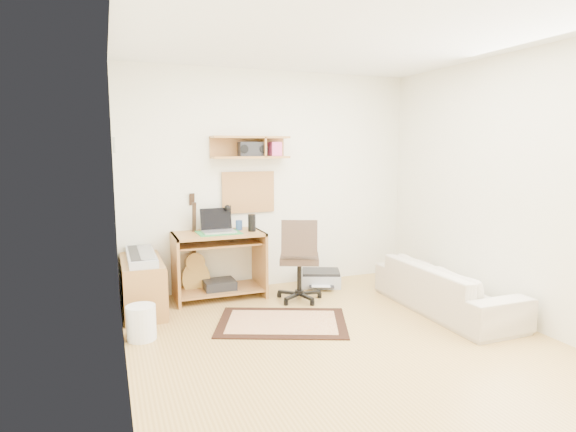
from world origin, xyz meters
name	(u,v)px	position (x,y,z in m)	size (l,w,h in m)	color
floor	(348,346)	(0.00, 0.00, -0.01)	(3.60, 4.00, 0.01)	tan
ceiling	(354,31)	(0.00, 0.00, 2.60)	(3.60, 4.00, 0.01)	white
back_wall	(271,180)	(0.00, 2.00, 1.30)	(3.60, 0.01, 2.60)	white
left_wall	(119,206)	(-1.80, 0.00, 1.30)	(0.01, 4.00, 2.60)	white
right_wall	(517,189)	(1.80, 0.00, 1.30)	(0.01, 4.00, 2.60)	white
wall_shelf	(250,147)	(-0.30, 1.88, 1.70)	(0.90, 0.25, 0.26)	#B0783E
cork_board	(248,192)	(-0.30, 1.98, 1.17)	(0.64, 0.03, 0.49)	tan
wall_photo	(114,145)	(-1.79, 1.50, 1.72)	(0.02, 0.20, 0.15)	#4C8CBF
desk	(219,265)	(-0.73, 1.73, 0.38)	(1.00, 0.55, 0.75)	#B0783E
laptop	(218,221)	(-0.73, 1.71, 0.89)	(0.36, 0.36, 0.27)	silver
speaker	(252,223)	(-0.35, 1.68, 0.85)	(0.09, 0.09, 0.19)	black
desk_lamp	(231,217)	(-0.55, 1.87, 0.90)	(0.10, 0.10, 0.29)	black
pencil_cup	(239,225)	(-0.46, 1.83, 0.81)	(0.08, 0.08, 0.11)	#2D4D89
boombox	(252,149)	(-0.28, 1.87, 1.68)	(0.31, 0.14, 0.16)	black
rug	(282,322)	(-0.34, 0.71, 0.01)	(1.24, 0.83, 0.02)	beige
task_chair	(299,259)	(0.09, 1.31, 0.47)	(0.48, 0.48, 0.95)	#3C2D23
cabinet	(142,286)	(-1.58, 1.55, 0.28)	(0.40, 0.90, 0.55)	#B0783E
music_keyboard	(141,256)	(-1.58, 1.55, 0.59)	(0.27, 0.87, 0.08)	#B2B5BA
guitar	(195,246)	(-0.97, 1.86, 0.59)	(0.32, 0.20, 1.19)	#B98939
waste_basket	(141,323)	(-1.65, 0.79, 0.16)	(0.26, 0.26, 0.31)	white
printer	(321,279)	(0.55, 1.73, 0.08)	(0.47, 0.37, 0.18)	#A5A8AA
sofa	(446,280)	(1.38, 0.43, 0.33)	(1.70, 0.50, 0.67)	#C0B198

